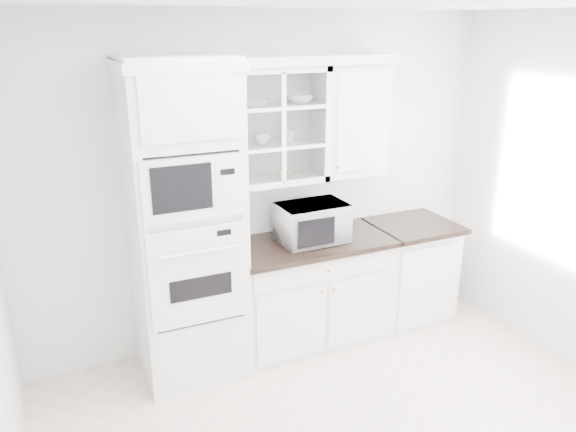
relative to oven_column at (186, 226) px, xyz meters
name	(u,v)px	position (x,y,z in m)	size (l,w,h in m)	color
room_shell	(346,168)	(0.75, -0.99, 0.58)	(4.00, 3.50, 2.70)	white
oven_column	(186,226)	(0.00, 0.00, 0.00)	(0.76, 0.68, 2.40)	white
base_cabinet_run	(310,290)	(1.03, 0.03, -0.74)	(1.32, 0.67, 0.92)	white
extra_base_cabinet	(408,270)	(2.03, 0.03, -0.74)	(0.72, 0.67, 0.92)	white
upper_cabinet_glass	(275,126)	(0.78, 0.17, 0.65)	(0.80, 0.33, 0.90)	white
upper_cabinet_solid	(351,120)	(1.46, 0.17, 0.65)	(0.55, 0.33, 0.90)	white
crown_molding	(263,61)	(0.68, 0.14, 1.14)	(2.14, 0.38, 0.07)	white
countertop_microwave	(311,222)	(1.03, 0.02, -0.12)	(0.54, 0.45, 0.31)	white
bowl_a	(255,102)	(0.61, 0.16, 0.84)	(0.22, 0.22, 0.05)	white
bowl_b	(300,99)	(0.99, 0.16, 0.84)	(0.21, 0.21, 0.07)	white
cup_a	(262,139)	(0.67, 0.16, 0.56)	(0.12, 0.12, 0.09)	white
cup_b	(289,136)	(0.91, 0.18, 0.56)	(0.11, 0.11, 0.10)	white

